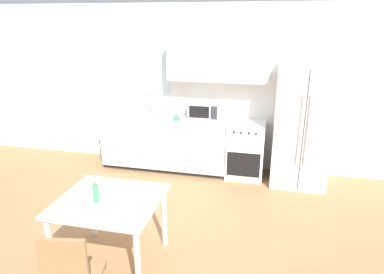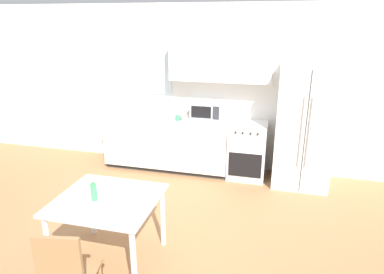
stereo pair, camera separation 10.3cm
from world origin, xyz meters
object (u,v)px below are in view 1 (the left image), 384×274
at_px(refrigerator, 302,126).
at_px(dining_table, 110,209).
at_px(drink_bottle, 96,193).
at_px(oven_range, 245,150).
at_px(microwave, 205,110).
at_px(coffee_mug, 176,118).

bearing_deg(refrigerator, dining_table, -129.50).
height_order(refrigerator, drink_bottle, refrigerator).
bearing_deg(drink_bottle, dining_table, 31.30).
bearing_deg(refrigerator, drink_bottle, -130.18).
height_order(oven_range, microwave, microwave).
relative_size(oven_range, refrigerator, 0.48).
xyz_separation_m(coffee_mug, dining_table, (-0.06, -2.32, -0.31)).
distance_m(refrigerator, coffee_mug, 1.94).
height_order(coffee_mug, drink_bottle, coffee_mug).
xyz_separation_m(oven_range, dining_table, (-1.17, -2.48, 0.20)).
xyz_separation_m(refrigerator, drink_bottle, (-2.10, -2.48, -0.08)).
distance_m(oven_range, refrigerator, 0.96).
relative_size(refrigerator, coffee_mug, 17.20).
height_order(oven_range, drink_bottle, drink_bottle).
bearing_deg(oven_range, drink_bottle, -116.60).
xyz_separation_m(refrigerator, coffee_mug, (-1.94, -0.11, 0.03)).
distance_m(refrigerator, dining_table, 3.15).
distance_m(coffee_mug, dining_table, 2.34).
distance_m(coffee_mug, drink_bottle, 2.38).
relative_size(coffee_mug, dining_table, 0.11).
distance_m(dining_table, drink_bottle, 0.23).
height_order(microwave, dining_table, microwave).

